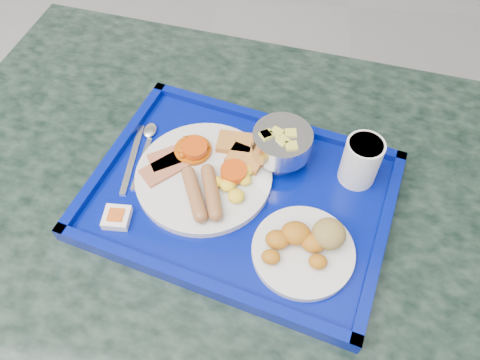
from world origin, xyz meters
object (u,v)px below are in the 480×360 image
object	(u,v)px
table	(251,249)
fruit_bowl	(282,143)
juice_cup	(361,160)
tray	(240,196)
bread_plate	(306,245)
main_plate	(207,174)

from	to	relation	value
table	fruit_bowl	xyz separation A→B (m)	(0.04, 0.07, 0.26)
juice_cup	fruit_bowl	bearing A→B (deg)	169.93
tray	fruit_bowl	world-z (taller)	fruit_bowl
tray	bread_plate	size ratio (longest dim) A/B	3.59
bread_plate	tray	bearing A→B (deg)	140.24
main_plate	juice_cup	distance (m)	0.26
tray	bread_plate	bearing A→B (deg)	-39.76
main_plate	juice_cup	bearing A→B (deg)	6.89
table	main_plate	world-z (taller)	main_plate
main_plate	bread_plate	world-z (taller)	bread_plate
juice_cup	table	bearing A→B (deg)	-164.11
main_plate	bread_plate	distance (m)	0.21
main_plate	juice_cup	size ratio (longest dim) A/B	2.67
main_plate	bread_plate	bearing A→B (deg)	-34.93
fruit_bowl	juice_cup	size ratio (longest dim) A/B	1.16
table	main_plate	distance (m)	0.24
tray	fruit_bowl	xyz separation A→B (m)	(0.06, 0.08, 0.05)
tray	juice_cup	distance (m)	0.21
table	main_plate	xyz separation A→B (m)	(-0.08, 0.02, 0.22)
fruit_bowl	juice_cup	xyz separation A→B (m)	(0.13, -0.02, 0.00)
tray	main_plate	world-z (taller)	main_plate
fruit_bowl	juice_cup	world-z (taller)	juice_cup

